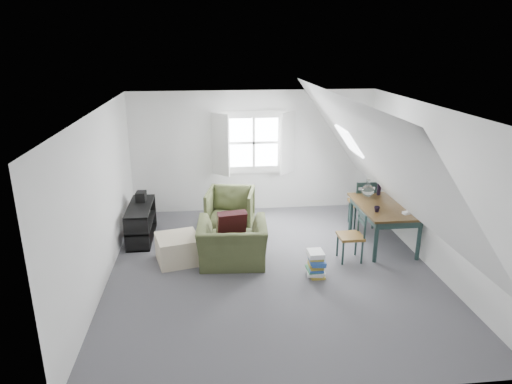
{
  "coord_description": "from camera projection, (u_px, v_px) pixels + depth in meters",
  "views": [
    {
      "loc": [
        -0.94,
        -6.4,
        3.41
      ],
      "look_at": [
        -0.18,
        0.6,
        1.09
      ],
      "focal_mm": 32.0,
      "sensor_mm": 36.0,
      "label": 1
    }
  ],
  "objects": [
    {
      "name": "paper_box",
      "position": [
        407.0,
        213.0,
        7.45
      ],
      "size": [
        0.15,
        0.12,
        0.04
      ],
      "primitive_type": "cube",
      "rotation": [
        0.0,
        0.0,
        0.33
      ],
      "color": "white",
      "rests_on": "dining_table"
    },
    {
      "name": "cup",
      "position": [
        377.0,
        212.0,
        7.55
      ],
      "size": [
        0.11,
        0.11,
        0.09
      ],
      "primitive_type": "imported",
      "rotation": [
        0.0,
        0.0,
        -0.13
      ],
      "color": "black",
      "rests_on": "dining_table"
    },
    {
      "name": "demijohn",
      "position": [
        368.0,
        190.0,
        8.23
      ],
      "size": [
        0.22,
        0.22,
        0.31
      ],
      "rotation": [
        0.0,
        0.0,
        0.24
      ],
      "color": "silver",
      "rests_on": "dining_table"
    },
    {
      "name": "wall_left",
      "position": [
        101.0,
        200.0,
        6.56
      ],
      "size": [
        0.0,
        5.5,
        5.5
      ],
      "primitive_type": "plane",
      "rotation": [
        1.57,
        0.0,
        1.57
      ],
      "color": "white",
      "rests_on": "ground"
    },
    {
      "name": "slope_left",
      "position": [
        165.0,
        162.0,
        6.49
      ],
      "size": [
        3.19,
        5.5,
        4.48
      ],
      "primitive_type": "plane",
      "rotation": [
        0.0,
        2.19,
        0.0
      ],
      "color": "white",
      "rests_on": "wall_left"
    },
    {
      "name": "electronics_box",
      "position": [
        141.0,
        197.0,
        8.35
      ],
      "size": [
        0.18,
        0.25,
        0.19
      ],
      "primitive_type": "cube",
      "rotation": [
        0.0,
        0.0,
        -0.06
      ],
      "color": "black",
      "rests_on": "media_shelf"
    },
    {
      "name": "dining_chair_far",
      "position": [
        362.0,
        202.0,
        8.72
      ],
      "size": [
        0.44,
        0.44,
        0.94
      ],
      "rotation": [
        0.0,
        0.0,
        3.5
      ],
      "color": "brown",
      "rests_on": "floor"
    },
    {
      "name": "wall_back",
      "position": [
        253.0,
        152.0,
        9.41
      ],
      "size": [
        5.0,
        0.0,
        5.0
      ],
      "primitive_type": "plane",
      "rotation": [
        1.57,
        0.0,
        0.0
      ],
      "color": "white",
      "rests_on": "ground"
    },
    {
      "name": "armchair_far",
      "position": [
        231.0,
        229.0,
        8.73
      ],
      "size": [
        1.01,
        1.03,
        0.8
      ],
      "primitive_type": "imported",
      "rotation": [
        0.0,
        0.0,
        -0.2
      ],
      "color": "#404728",
      "rests_on": "floor"
    },
    {
      "name": "ottoman",
      "position": [
        178.0,
        249.0,
        7.39
      ],
      "size": [
        0.79,
        0.79,
        0.44
      ],
      "primitive_type": "cube",
      "rotation": [
        0.0,
        0.0,
        0.24
      ],
      "color": "beige",
      "rests_on": "floor"
    },
    {
      "name": "magazine_stack",
      "position": [
        316.0,
        264.0,
        6.92
      ],
      "size": [
        0.3,
        0.36,
        0.4
      ],
      "rotation": [
        0.0,
        0.0,
        -0.05
      ],
      "color": "#B29933",
      "rests_on": "floor"
    },
    {
      "name": "wall_right",
      "position": [
        432.0,
        188.0,
        7.07
      ],
      "size": [
        0.0,
        5.5,
        5.5
      ],
      "primitive_type": "plane",
      "rotation": [
        1.57,
        0.0,
        -1.57
      ],
      "color": "white",
      "rests_on": "ground"
    },
    {
      "name": "floor",
      "position": [
        271.0,
        269.0,
        7.21
      ],
      "size": [
        5.5,
        5.5,
        0.0
      ],
      "primitive_type": "plane",
      "color": "#505055",
      "rests_on": "ground"
    },
    {
      "name": "ceiling",
      "position": [
        273.0,
        110.0,
        6.42
      ],
      "size": [
        5.5,
        5.5,
        0.0
      ],
      "primitive_type": "plane",
      "rotation": [
        3.14,
        0.0,
        0.0
      ],
      "color": "white",
      "rests_on": "wall_back"
    },
    {
      "name": "vase_twigs",
      "position": [
        379.0,
        188.0,
        8.35
      ],
      "size": [
        0.07,
        0.08,
        0.56
      ],
      "rotation": [
        0.0,
        0.0,
        -0.09
      ],
      "color": "black",
      "rests_on": "dining_table"
    },
    {
      "name": "dining_chair_near",
      "position": [
        352.0,
        235.0,
        7.37
      ],
      "size": [
        0.39,
        0.39,
        0.83
      ],
      "rotation": [
        0.0,
        0.0,
        -1.41
      ],
      "color": "brown",
      "rests_on": "floor"
    },
    {
      "name": "wall_front",
      "position": [
        314.0,
        287.0,
        4.22
      ],
      "size": [
        5.0,
        0.0,
        5.0
      ],
      "primitive_type": "plane",
      "rotation": [
        -1.57,
        0.0,
        0.0
      ],
      "color": "white",
      "rests_on": "ground"
    },
    {
      "name": "dining_table",
      "position": [
        384.0,
        210.0,
        7.89
      ],
      "size": [
        0.88,
        1.46,
        0.73
      ],
      "rotation": [
        0.0,
        0.0,
        -0.06
      ],
      "color": "#37250F",
      "rests_on": "floor"
    },
    {
      "name": "skylight",
      "position": [
        349.0,
        141.0,
        8.05
      ],
      "size": [
        0.35,
        0.75,
        0.47
      ],
      "primitive_type": "cube",
      "rotation": [
        0.0,
        0.95,
        0.0
      ],
      "color": "white",
      "rests_on": "slope_right"
    },
    {
      "name": "dormer_window",
      "position": [
        254.0,
        143.0,
        9.28
      ],
      "size": [
        1.71,
        0.35,
        1.3
      ],
      "color": "white",
      "rests_on": "wall_back"
    },
    {
      "name": "slope_right",
      "position": [
        375.0,
        157.0,
        6.81
      ],
      "size": [
        3.19,
        5.5,
        4.48
      ],
      "primitive_type": "plane",
      "rotation": [
        0.0,
        -2.19,
        0.0
      ],
      "color": "white",
      "rests_on": "wall_right"
    },
    {
      "name": "armchair_near",
      "position": [
        233.0,
        263.0,
        7.38
      ],
      "size": [
        1.15,
        1.02,
        0.71
      ],
      "primitive_type": "imported",
      "rotation": [
        0.0,
        0.0,
        3.08
      ],
      "color": "#404728",
      "rests_on": "floor"
    },
    {
      "name": "media_shelf",
      "position": [
        141.0,
        224.0,
        8.21
      ],
      "size": [
        0.41,
        1.23,
        0.63
      ],
      "rotation": [
        0.0,
        0.0,
        -0.03
      ],
      "color": "black",
      "rests_on": "floor"
    },
    {
      "name": "throw_pillow",
      "position": [
        232.0,
        224.0,
        7.33
      ],
      "size": [
        0.5,
        0.34,
        0.49
      ],
      "primitive_type": "cube",
      "rotation": [
        0.31,
        0.0,
        0.16
      ],
      "color": "#350E11",
      "rests_on": "armchair_near"
    }
  ]
}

